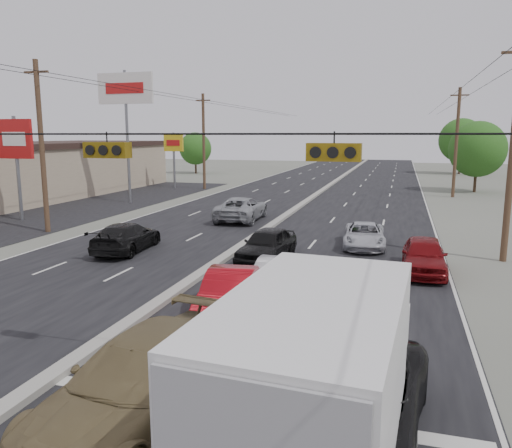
{
  "coord_description": "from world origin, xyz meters",
  "views": [
    {
      "loc": [
        7.78,
        -9.78,
        5.79
      ],
      "look_at": [
        2.19,
        9.38,
        2.2
      ],
      "focal_mm": 35.0,
      "sensor_mm": 36.0,
      "label": 1
    }
  ],
  "objects_px": {
    "tree_left_far": "(195,149)",
    "tan_sedan": "(144,382)",
    "queue_car_a": "(267,245)",
    "queue_car_b": "(274,277)",
    "pole_sign_mid": "(16,145)",
    "pole_sign_billboard": "(126,97)",
    "red_sedan": "(229,293)",
    "utility_pole_left_c": "(204,141)",
    "oncoming_near": "(126,237)",
    "tree_right_mid": "(477,149)",
    "queue_car_e": "(424,256)",
    "pole_sign_far": "(174,147)",
    "queue_car_c": "(364,236)",
    "utility_pole_left_b": "(42,146)",
    "tree_right_far": "(461,140)",
    "box_truck": "(321,384)",
    "utility_pole_right_c": "(456,142)",
    "oncoming_far": "(241,209)"
  },
  "relations": [
    {
      "from": "queue_car_c",
      "to": "queue_car_e",
      "type": "bearing_deg",
      "value": -61.38
    },
    {
      "from": "pole_sign_mid",
      "to": "pole_sign_far",
      "type": "distance_m",
      "value": 22.03
    },
    {
      "from": "queue_car_a",
      "to": "oncoming_far",
      "type": "distance_m",
      "value": 11.23
    },
    {
      "from": "queue_car_a",
      "to": "queue_car_c",
      "type": "xyz_separation_m",
      "value": [
        4.12,
        4.16,
        -0.14
      ]
    },
    {
      "from": "tree_right_mid",
      "to": "queue_car_e",
      "type": "relative_size",
      "value": 1.62
    },
    {
      "from": "utility_pole_left_c",
      "to": "oncoming_near",
      "type": "height_order",
      "value": "utility_pole_left_c"
    },
    {
      "from": "queue_car_b",
      "to": "pole_sign_mid",
      "type": "bearing_deg",
      "value": 150.72
    },
    {
      "from": "tree_left_far",
      "to": "tan_sedan",
      "type": "relative_size",
      "value": 1.01
    },
    {
      "from": "tree_left_far",
      "to": "oncoming_near",
      "type": "bearing_deg",
      "value": -70.85
    },
    {
      "from": "tan_sedan",
      "to": "oncoming_near",
      "type": "xyz_separation_m",
      "value": [
        -8.28,
        13.32,
        -0.16
      ]
    },
    {
      "from": "tree_left_far",
      "to": "tan_sedan",
      "type": "bearing_deg",
      "value": -67.87
    },
    {
      "from": "queue_car_b",
      "to": "oncoming_near",
      "type": "distance_m",
      "value": 9.87
    },
    {
      "from": "queue_car_a",
      "to": "oncoming_near",
      "type": "xyz_separation_m",
      "value": [
        -7.24,
        -0.11,
        -0.04
      ]
    },
    {
      "from": "tree_right_mid",
      "to": "oncoming_far",
      "type": "distance_m",
      "value": 29.0
    },
    {
      "from": "tree_right_far",
      "to": "red_sedan",
      "type": "distance_m",
      "value": 66.63
    },
    {
      "from": "pole_sign_far",
      "to": "red_sedan",
      "type": "height_order",
      "value": "pole_sign_far"
    },
    {
      "from": "pole_sign_billboard",
      "to": "queue_car_e",
      "type": "relative_size",
      "value": 2.49
    },
    {
      "from": "queue_car_e",
      "to": "tan_sedan",
      "type": "bearing_deg",
      "value": -113.53
    },
    {
      "from": "box_truck",
      "to": "queue_car_e",
      "type": "relative_size",
      "value": 1.59
    },
    {
      "from": "pole_sign_billboard",
      "to": "red_sedan",
      "type": "distance_m",
      "value": 29.9
    },
    {
      "from": "queue_car_a",
      "to": "queue_car_b",
      "type": "distance_m",
      "value": 4.88
    },
    {
      "from": "utility_pole_right_c",
      "to": "queue_car_a",
      "type": "relative_size",
      "value": 2.24
    },
    {
      "from": "pole_sign_far",
      "to": "tan_sedan",
      "type": "relative_size",
      "value": 0.99
    },
    {
      "from": "tree_left_far",
      "to": "oncoming_near",
      "type": "xyz_separation_m",
      "value": [
        16.72,
        -48.16,
        -3.0
      ]
    },
    {
      "from": "pole_sign_mid",
      "to": "queue_car_c",
      "type": "height_order",
      "value": "pole_sign_mid"
    },
    {
      "from": "utility_pole_left_b",
      "to": "pole_sign_far",
      "type": "relative_size",
      "value": 1.67
    },
    {
      "from": "red_sedan",
      "to": "tan_sedan",
      "type": "bearing_deg",
      "value": -94.0
    },
    {
      "from": "utility_pole_left_b",
      "to": "box_truck",
      "type": "bearing_deg",
      "value": -41.98
    },
    {
      "from": "tree_right_mid",
      "to": "box_truck",
      "type": "distance_m",
      "value": 48.06
    },
    {
      "from": "pole_sign_far",
      "to": "tan_sedan",
      "type": "bearing_deg",
      "value": -65.39
    },
    {
      "from": "tree_right_mid",
      "to": "utility_pole_left_c",
      "type": "bearing_deg",
      "value": -169.7
    },
    {
      "from": "utility_pole_left_c",
      "to": "tree_right_mid",
      "type": "relative_size",
      "value": 1.4
    },
    {
      "from": "pole_sign_billboard",
      "to": "queue_car_c",
      "type": "bearing_deg",
      "value": -30.02
    },
    {
      "from": "utility_pole_left_c",
      "to": "pole_sign_mid",
      "type": "bearing_deg",
      "value": -101.56
    },
    {
      "from": "pole_sign_far",
      "to": "queue_car_c",
      "type": "relative_size",
      "value": 1.34
    },
    {
      "from": "pole_sign_billboard",
      "to": "queue_car_a",
      "type": "bearing_deg",
      "value": -44.26
    },
    {
      "from": "utility_pole_left_c",
      "to": "box_truck",
      "type": "relative_size",
      "value": 1.42
    },
    {
      "from": "utility_pole_left_b",
      "to": "utility_pole_left_c",
      "type": "xyz_separation_m",
      "value": [
        0.0,
        25.0,
        0.0
      ]
    },
    {
      "from": "utility_pole_left_b",
      "to": "tree_left_far",
      "type": "relative_size",
      "value": 1.63
    },
    {
      "from": "tree_right_mid",
      "to": "queue_car_c",
      "type": "bearing_deg",
      "value": -107.14
    },
    {
      "from": "pole_sign_mid",
      "to": "oncoming_far",
      "type": "bearing_deg",
      "value": 16.29
    },
    {
      "from": "utility_pole_right_c",
      "to": "tan_sedan",
      "type": "bearing_deg",
      "value": -102.9
    },
    {
      "from": "pole_sign_far",
      "to": "tree_right_mid",
      "type": "bearing_deg",
      "value": 9.16
    },
    {
      "from": "utility_pole_left_b",
      "to": "tree_right_far",
      "type": "bearing_deg",
      "value": 62.61
    },
    {
      "from": "pole_sign_far",
      "to": "queue_car_c",
      "type": "bearing_deg",
      "value": -47.25
    },
    {
      "from": "queue_car_b",
      "to": "pole_sign_billboard",
      "type": "bearing_deg",
      "value": 129.28
    },
    {
      "from": "tree_right_mid",
      "to": "red_sedan",
      "type": "bearing_deg",
      "value": -107.17
    },
    {
      "from": "pole_sign_mid",
      "to": "queue_car_b",
      "type": "height_order",
      "value": "pole_sign_mid"
    },
    {
      "from": "tree_right_mid",
      "to": "pole_sign_far",
      "type": "bearing_deg",
      "value": -170.84
    },
    {
      "from": "utility_pole_left_c",
      "to": "utility_pole_right_c",
      "type": "height_order",
      "value": "same"
    }
  ]
}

